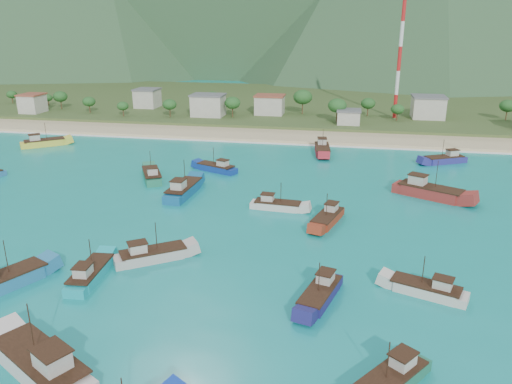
% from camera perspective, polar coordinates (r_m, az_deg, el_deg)
% --- Properties ---
extents(ground, '(600.00, 600.00, 0.00)m').
position_cam_1_polar(ground, '(77.38, -3.55, -6.31)').
color(ground, '#0D9079').
rests_on(ground, ground).
extents(beach, '(400.00, 18.00, 1.20)m').
position_cam_1_polar(beach, '(151.43, 3.75, 6.34)').
color(beach, beige).
rests_on(beach, ground).
extents(land, '(400.00, 110.00, 2.40)m').
position_cam_1_polar(land, '(211.08, 5.83, 9.88)').
color(land, '#385123').
rests_on(land, ground).
extents(surf_line, '(400.00, 2.50, 0.08)m').
position_cam_1_polar(surf_line, '(142.25, 3.28, 5.53)').
color(surf_line, white).
rests_on(surf_line, ground).
extents(village, '(212.96, 29.19, 7.09)m').
position_cam_1_polar(village, '(173.51, 8.07, 9.43)').
color(village, beige).
rests_on(village, ground).
extents(vegetation, '(276.48, 25.67, 8.87)m').
position_cam_1_polar(vegetation, '(174.01, 4.73, 9.69)').
color(vegetation, '#235623').
rests_on(vegetation, ground).
extents(radio_tower, '(1.20, 1.20, 46.96)m').
position_cam_1_polar(radio_tower, '(176.58, 16.19, 15.69)').
color(radio_tower, red).
rests_on(radio_tower, ground).
extents(boat_1, '(10.43, 6.68, 5.95)m').
position_cam_1_polar(boat_1, '(115.80, -4.54, 2.71)').
color(boat_1, navy).
rests_on(boat_1, ground).
extents(boat_2, '(5.69, 10.51, 5.95)m').
position_cam_1_polar(boat_2, '(86.91, 8.18, -3.05)').
color(boat_2, maroon).
rests_on(boat_2, ground).
extents(boat_7, '(8.11, 11.46, 6.61)m').
position_cam_1_polar(boat_7, '(111.74, -11.82, 1.82)').
color(boat_7, '#1F7555').
rests_on(boat_7, ground).
extents(boat_10, '(4.80, 12.13, 6.98)m').
position_cam_1_polar(boat_10, '(132.66, 7.57, 4.79)').
color(boat_10, '#AB222E').
rests_on(boat_10, ground).
extents(boat_12, '(9.67, 3.47, 5.61)m').
position_cam_1_polar(boat_12, '(92.22, 2.39, -1.59)').
color(boat_12, silver).
rests_on(boat_12, ground).
extents(boat_13, '(10.41, 8.59, 6.22)m').
position_cam_1_polar(boat_13, '(74.47, -11.82, -7.13)').
color(boat_13, '#B7ADA6').
rests_on(boat_13, ground).
extents(boat_16, '(13.84, 10.25, 8.06)m').
position_cam_1_polar(boat_16, '(55.62, -23.26, -17.83)').
color(boat_16, beige).
rests_on(boat_16, ground).
extents(boat_18, '(5.50, 10.33, 5.86)m').
position_cam_1_polar(boat_18, '(63.99, 7.35, -11.54)').
color(boat_18, navy).
rests_on(boat_18, ground).
extents(boat_19, '(11.01, 7.63, 6.34)m').
position_cam_1_polar(boat_19, '(130.75, 20.75, 3.45)').
color(boat_19, navy).
rests_on(boat_19, ground).
extents(boat_20, '(3.75, 10.30, 5.97)m').
position_cam_1_polar(boat_20, '(71.46, -18.41, -8.96)').
color(boat_20, '#14A5B0').
rests_on(boat_20, ground).
extents(boat_22, '(9.96, 5.96, 5.65)m').
position_cam_1_polar(boat_22, '(67.99, 18.97, -10.58)').
color(boat_22, beige).
rests_on(boat_22, ground).
extents(boat_24, '(8.27, 12.00, 6.90)m').
position_cam_1_polar(boat_24, '(73.52, -26.91, -9.18)').
color(boat_24, teal).
rests_on(boat_24, ground).
extents(boat_25, '(8.37, 9.65, 5.86)m').
position_cam_1_polar(boat_25, '(52.03, 15.10, -20.20)').
color(boat_25, '#1C674D').
rests_on(boat_25, ground).
extents(boat_26, '(13.93, 9.85, 8.04)m').
position_cam_1_polar(boat_26, '(103.98, 19.17, 0.00)').
color(boat_26, maroon).
rests_on(boat_26, ground).
extents(boat_28, '(11.23, 10.07, 6.90)m').
position_cam_1_polar(boat_28, '(151.18, -23.09, 5.17)').
color(boat_28, gold).
rests_on(boat_28, ground).
extents(boat_29, '(4.45, 12.77, 7.43)m').
position_cam_1_polar(boat_29, '(100.63, -8.29, 0.20)').
color(boat_29, '#10578A').
rests_on(boat_29, ground).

